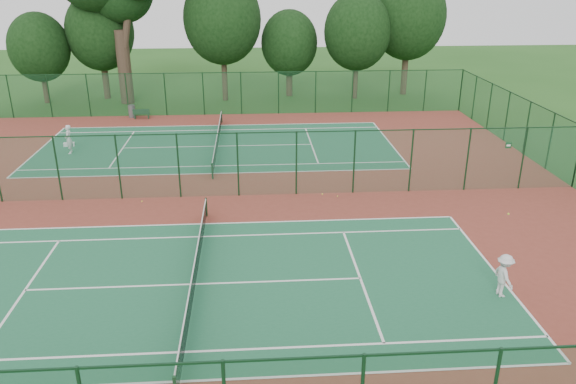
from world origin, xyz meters
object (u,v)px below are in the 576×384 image
(player_far, at_px, (69,139))
(trash_bin, at_px, (132,111))
(bench, at_px, (141,114))
(player_near, at_px, (504,275))
(kit_bag, at_px, (69,144))

(player_far, relative_size, trash_bin, 1.87)
(bench, bearing_deg, player_near, -59.84)
(trash_bin, xyz_separation_m, bench, (0.85, -0.53, -0.09))
(player_far, bearing_deg, bench, 152.57)
(player_near, xyz_separation_m, trash_bin, (-18.72, 28.05, -0.34))
(player_near, relative_size, player_far, 0.89)
(player_near, distance_m, kit_bag, 29.57)
(player_near, relative_size, bench, 1.25)
(trash_bin, bearing_deg, player_far, -103.44)
(bench, distance_m, kit_bag, 8.12)
(player_near, height_order, player_far, player_far)
(player_near, xyz_separation_m, player_far, (-20.97, 18.67, 0.11))
(player_far, height_order, kit_bag, player_far)
(kit_bag, bearing_deg, player_far, -77.83)
(player_far, relative_size, bench, 1.41)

